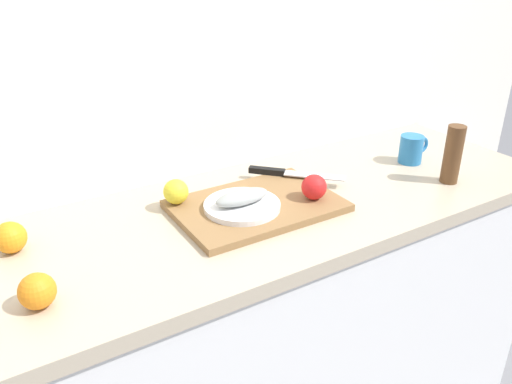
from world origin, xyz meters
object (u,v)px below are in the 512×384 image
object	(u,v)px
chef_knife	(284,173)
white_plate	(242,206)
cutting_board	(256,205)
coffee_mug_0	(412,149)
pepper_mill	(453,155)
lemon_0	(176,192)
fish_fillet	(242,197)

from	to	relation	value
chef_knife	white_plate	bearing A→B (deg)	-105.15
cutting_board	chef_knife	distance (m)	0.20
coffee_mug_0	cutting_board	bearing A→B (deg)	-178.24
pepper_mill	white_plate	bearing A→B (deg)	167.54
lemon_0	pepper_mill	xyz separation A→B (m)	(0.77, -0.26, 0.03)
cutting_board	pepper_mill	size ratio (longest dim) A/B	2.48
white_plate	fish_fillet	world-z (taller)	fish_fillet
cutting_board	lemon_0	world-z (taller)	lemon_0
fish_fillet	lemon_0	distance (m)	0.18
chef_knife	coffee_mug_0	distance (m)	0.45
chef_knife	coffee_mug_0	xyz separation A→B (m)	(0.44, -0.09, 0.02)
coffee_mug_0	pepper_mill	world-z (taller)	pepper_mill
white_plate	pepper_mill	xyz separation A→B (m)	(0.64, -0.14, 0.06)
coffee_mug_0	chef_knife	bearing A→B (deg)	168.67
white_plate	pepper_mill	bearing A→B (deg)	-12.46
white_plate	coffee_mug_0	distance (m)	0.66
fish_fillet	chef_knife	distance (m)	0.25
white_plate	chef_knife	bearing A→B (deg)	29.06
cutting_board	chef_knife	size ratio (longest dim) A/B	1.92
lemon_0	chef_knife	bearing A→B (deg)	0.09
cutting_board	lemon_0	bearing A→B (deg)	149.93
cutting_board	coffee_mug_0	xyz separation A→B (m)	(0.61, 0.02, 0.04)
chef_knife	pepper_mill	world-z (taller)	pepper_mill
chef_knife	pepper_mill	distance (m)	0.50
cutting_board	chef_knife	bearing A→B (deg)	33.06
white_plate	coffee_mug_0	bearing A→B (deg)	2.70
white_plate	fish_fillet	bearing A→B (deg)	-90.00
pepper_mill	coffee_mug_0	bearing A→B (deg)	83.28
fish_fillet	coffee_mug_0	distance (m)	0.66
fish_fillet	pepper_mill	bearing A→B (deg)	-12.46
cutting_board	coffee_mug_0	size ratio (longest dim) A/B	3.78
white_plate	chef_knife	distance (m)	0.25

